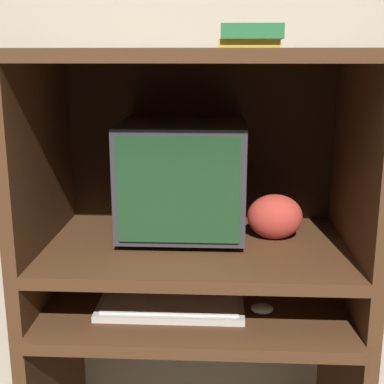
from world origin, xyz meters
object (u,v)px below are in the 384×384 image
(keyboard, at_px, (170,308))
(mouse, at_px, (262,309))
(snack_bag, at_px, (275,217))
(book_stack, at_px, (250,37))
(crt_monitor, at_px, (183,178))

(keyboard, height_order, mouse, mouse)
(snack_bag, xyz_separation_m, book_stack, (-0.09, -0.00, 0.56))
(crt_monitor, height_order, keyboard, crt_monitor)
(crt_monitor, bearing_deg, book_stack, -6.97)
(keyboard, relative_size, snack_bag, 2.50)
(mouse, height_order, book_stack, book_stack)
(crt_monitor, xyz_separation_m, keyboard, (-0.02, -0.21, -0.36))
(keyboard, relative_size, book_stack, 2.35)
(keyboard, bearing_deg, crt_monitor, 83.19)
(crt_monitor, height_order, book_stack, book_stack)
(snack_bag, height_order, book_stack, book_stack)
(keyboard, xyz_separation_m, book_stack, (0.23, 0.18, 0.80))
(mouse, bearing_deg, snack_bag, 75.44)
(keyboard, distance_m, book_stack, 0.85)
(book_stack, bearing_deg, snack_bag, 1.40)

